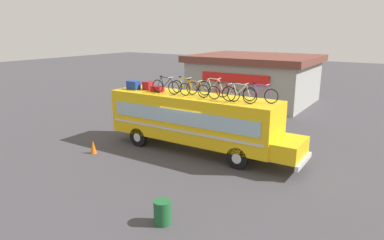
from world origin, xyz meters
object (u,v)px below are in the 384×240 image
at_px(bus, 196,119).
at_px(rooftop_bicycle_4, 213,88).
at_px(rooftop_bicycle_7, 260,94).
at_px(traffic_cone, 93,147).
at_px(rooftop_bicycle_5, 223,93).
at_px(luggage_bag_1, 133,85).
at_px(rooftop_bicycle_2, 184,87).
at_px(luggage_bag_2, 148,86).
at_px(rooftop_bicycle_1, 166,86).
at_px(trash_bin, 162,212).
at_px(rooftop_bicycle_6, 239,94).
at_px(luggage_bag_3, 157,89).
at_px(rooftop_bicycle_3, 194,89).

xyz_separation_m(bus, rooftop_bicycle_4, (0.84, 0.32, 1.63)).
distance_m(rooftop_bicycle_7, traffic_cone, 8.95).
distance_m(bus, rooftop_bicycle_5, 2.41).
distance_m(luggage_bag_1, rooftop_bicycle_2, 3.19).
bearing_deg(luggage_bag_2, rooftop_bicycle_1, -16.70).
height_order(bus, trash_bin, bus).
bearing_deg(traffic_cone, rooftop_bicycle_7, 23.80).
relative_size(bus, luggage_bag_2, 21.04).
bearing_deg(rooftop_bicycle_6, luggage_bag_3, 177.00).
relative_size(rooftop_bicycle_3, traffic_cone, 2.53).
relative_size(rooftop_bicycle_6, traffic_cone, 2.58).
relative_size(rooftop_bicycle_5, rooftop_bicycle_6, 0.95).
bearing_deg(rooftop_bicycle_1, rooftop_bicycle_3, 2.76).
distance_m(luggage_bag_1, rooftop_bicycle_5, 5.74).
bearing_deg(rooftop_bicycle_7, rooftop_bicycle_2, -179.36).
bearing_deg(trash_bin, rooftop_bicycle_1, 125.57).
xyz_separation_m(luggage_bag_1, traffic_cone, (-0.34, -2.91, -2.89)).
distance_m(rooftop_bicycle_1, trash_bin, 8.26).
xyz_separation_m(rooftop_bicycle_2, traffic_cone, (-3.50, -3.35, -3.03)).
height_order(bus, luggage_bag_3, luggage_bag_3).
xyz_separation_m(rooftop_bicycle_1, rooftop_bicycle_7, (5.03, 0.58, -0.01)).
height_order(bus, luggage_bag_2, luggage_bag_2).
bearing_deg(rooftop_bicycle_7, rooftop_bicycle_6, -143.14).
bearing_deg(rooftop_bicycle_2, rooftop_bicycle_1, -147.38).
distance_m(luggage_bag_3, rooftop_bicycle_1, 0.82).
bearing_deg(luggage_bag_3, bus, 3.33).
distance_m(rooftop_bicycle_1, rooftop_bicycle_5, 3.40).
height_order(rooftop_bicycle_4, rooftop_bicycle_7, rooftop_bicycle_4).
bearing_deg(luggage_bag_1, rooftop_bicycle_3, -0.13).
bearing_deg(rooftop_bicycle_7, luggage_bag_2, -179.11).
bearing_deg(trash_bin, rooftop_bicycle_7, 85.39).
relative_size(rooftop_bicycle_4, traffic_cone, 2.56).
bearing_deg(bus, luggage_bag_1, -175.82).
bearing_deg(rooftop_bicycle_6, traffic_cone, -157.92).
height_order(rooftop_bicycle_1, rooftop_bicycle_5, rooftop_bicycle_1).
bearing_deg(luggage_bag_1, traffic_cone, -96.65).
height_order(bus, luggage_bag_1, luggage_bag_1).
bearing_deg(traffic_cone, rooftop_bicycle_1, 46.56).
bearing_deg(bus, trash_bin, -66.81).
bearing_deg(rooftop_bicycle_5, luggage_bag_3, 177.15).
relative_size(luggage_bag_1, rooftop_bicycle_4, 0.39).
bearing_deg(trash_bin, luggage_bag_3, 128.74).
xyz_separation_m(rooftop_bicycle_5, trash_bin, (1.08, -6.30, -2.95)).
relative_size(rooftop_bicycle_2, rooftop_bicycle_6, 0.92).
relative_size(rooftop_bicycle_2, trash_bin, 1.98).
height_order(luggage_bag_1, traffic_cone, luggage_bag_1).
bearing_deg(luggage_bag_3, rooftop_bicycle_4, 8.07).
relative_size(rooftop_bicycle_4, rooftop_bicycle_7, 1.01).
distance_m(luggage_bag_2, luggage_bag_3, 0.87).
bearing_deg(rooftop_bicycle_3, bus, 103.95).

